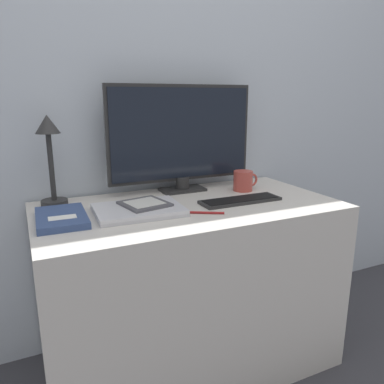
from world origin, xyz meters
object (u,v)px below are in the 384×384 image
Objects in this scene: keyboard at (240,200)px; notebook at (61,218)px; coffee_mug at (243,181)px; ereader at (145,204)px; monitor at (182,137)px; laptop at (138,210)px; pen at (204,213)px; desk_lamp at (49,148)px.

keyboard is 1.29× the size of notebook.
ereader is at bearing -167.38° from coffee_mug.
coffee_mug is (0.25, -0.11, -0.20)m from monitor.
laptop is 1.72× the size of ereader.
monitor reaches higher than pen.
ereader is 0.22m from pen.
laptop is 0.27m from notebook.
desk_lamp is at bearing 179.69° from monitor.
ereader reaches higher than laptop.
coffee_mug is at bearing 54.09° from keyboard.
laptop is 1.23× the size of notebook.
keyboard is 0.39m from ereader.
keyboard is at bearing -125.91° from coffee_mug.
ereader is 0.42m from desk_lamp.
notebook is 0.80m from coffee_mug.
monitor is at bearing 40.62° from laptop.
desk_lamp reaches higher than notebook.
keyboard is at bearing -62.80° from monitor.
desk_lamp is at bearing 158.27° from keyboard.
monitor reaches higher than notebook.
monitor is at bearing 78.98° from pen.
keyboard is 0.20m from coffee_mug.
monitor is 5.52× the size of coffee_mug.
desk_lamp is (-0.68, 0.27, 0.22)m from keyboard.
ereader reaches higher than pen.
keyboard is at bearing -4.23° from laptop.
desk_lamp is (-0.29, 0.23, 0.20)m from ereader.
monitor is 0.34m from coffee_mug.
notebook is (-0.29, 0.01, -0.02)m from ereader.
keyboard is 0.22m from pen.
notebook is (-0.54, -0.21, -0.23)m from monitor.
keyboard is 0.68m from notebook.
laptop is 2.67× the size of coffee_mug.
keyboard is 1.05× the size of laptop.
notebook is 2.17× the size of coffee_mug.
notebook is at bearing -158.42° from monitor.
monitor is at bearing 117.20° from keyboard.
ereader is 0.29m from notebook.
laptop is at bearing -139.38° from monitor.
pen is (0.18, -0.13, -0.02)m from ereader.
notebook is at bearing 175.44° from keyboard.
desk_lamp reaches higher than coffee_mug.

